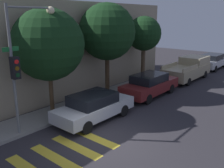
{
  "coord_description": "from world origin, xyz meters",
  "views": [
    {
      "loc": [
        -7.0,
        -6.11,
        5.07
      ],
      "look_at": [
        2.7,
        2.1,
        1.6
      ],
      "focal_mm": 40.0,
      "sensor_mm": 36.0,
      "label": 1
    }
  ],
  "objects": [
    {
      "name": "sidewalk",
      "position": [
        0.0,
        4.19,
        0.07
      ],
      "size": [
        26.0,
        1.99,
        0.14
      ],
      "primitive_type": "cube",
      "color": "gray",
      "rests_on": "ground"
    },
    {
      "name": "pickup_truck",
      "position": [
        12.46,
        2.1,
        0.88
      ],
      "size": [
        5.32,
        2.01,
        1.76
      ],
      "color": "tan",
      "rests_on": "ground"
    },
    {
      "name": "tree_near_corner",
      "position": [
        0.43,
        4.32,
        3.7
      ],
      "size": [
        3.61,
        3.61,
        5.51
      ],
      "color": "#4C3823",
      "rests_on": "ground"
    },
    {
      "name": "traffic_light_pole",
      "position": [
        -1.51,
        3.37,
        3.58
      ],
      "size": [
        2.59,
        0.56,
        5.56
      ],
      "color": "slate",
      "rests_on": "ground"
    },
    {
      "name": "sedan_near_corner",
      "position": [
        1.33,
        2.1,
        0.73
      ],
      "size": [
        4.32,
        1.77,
        1.4
      ],
      "color": "#B7BABF",
      "rests_on": "ground"
    },
    {
      "name": "sedan_middle",
      "position": [
        6.52,
        2.1,
        0.77
      ],
      "size": [
        4.64,
        1.75,
        1.48
      ],
      "color": "maroon",
      "rests_on": "ground"
    },
    {
      "name": "ground_plane",
      "position": [
        0.0,
        0.0,
        0.0
      ],
      "size": [
        60.0,
        60.0,
        0.0
      ],
      "primitive_type": "plane",
      "color": "#2D2B30"
    },
    {
      "name": "building_row",
      "position": [
        0.0,
        8.59,
        2.98
      ],
      "size": [
        26.0,
        6.0,
        5.96
      ],
      "primitive_type": "cube",
      "color": "gray",
      "rests_on": "ground"
    },
    {
      "name": "sedan_far_end",
      "position": [
        18.12,
        2.1,
        0.75
      ],
      "size": [
        4.67,
        1.8,
        1.44
      ],
      "color": "silver",
      "rests_on": "ground"
    },
    {
      "name": "crosswalk",
      "position": [
        -2.63,
        0.8,
        0.0
      ],
      "size": [
        5.61,
        2.6,
        0.0
      ],
      "color": "gold",
      "rests_on": "ground"
    },
    {
      "name": "tree_far_end",
      "position": [
        9.04,
        4.32,
        3.77
      ],
      "size": [
        2.57,
        2.57,
        5.09
      ],
      "color": "brown",
      "rests_on": "ground"
    },
    {
      "name": "tree_midblock",
      "position": [
        4.86,
        4.32,
        4.11
      ],
      "size": [
        3.54,
        3.54,
        5.9
      ],
      "color": "#42301E",
      "rests_on": "ground"
    }
  ]
}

